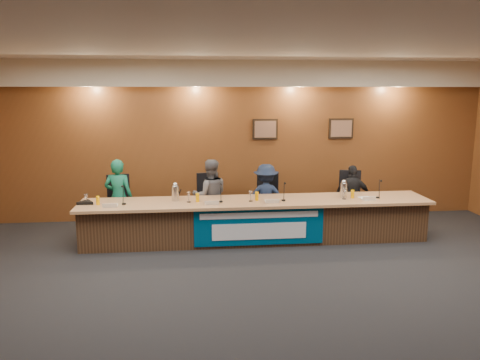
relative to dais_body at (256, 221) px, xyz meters
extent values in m
plane|color=black|center=(0.00, -2.40, -0.35)|extent=(10.00, 10.00, 0.00)
cube|color=silver|center=(0.00, -2.40, 2.85)|extent=(10.00, 8.00, 0.04)
cube|color=brown|center=(0.00, 1.60, 1.25)|extent=(10.00, 0.04, 3.20)
cube|color=beige|center=(0.00, 1.35, 2.60)|extent=(10.00, 0.50, 0.50)
cube|color=#442C1B|center=(0.00, 0.00, 0.00)|extent=(6.00, 0.80, 0.70)
cube|color=#AD7D53|center=(0.00, -0.05, 0.38)|extent=(6.10, 0.95, 0.05)
cube|color=navy|center=(0.00, -0.41, 0.03)|extent=(2.20, 0.02, 0.65)
cube|color=silver|center=(0.00, -0.43, 0.23)|extent=(2.00, 0.01, 0.10)
cube|color=silver|center=(0.00, -0.43, -0.05)|extent=(1.60, 0.01, 0.28)
cube|color=black|center=(0.40, 1.57, 1.50)|extent=(0.52, 0.04, 0.42)
cube|color=black|center=(2.00, 1.57, 1.50)|extent=(0.52, 0.04, 0.42)
imported|color=#115F45|center=(-2.46, 0.63, 0.36)|extent=(0.56, 0.42, 1.41)
imported|color=#56555B|center=(-0.78, 0.63, 0.34)|extent=(0.71, 0.58, 1.38)
imported|color=#142039|center=(0.28, 0.63, 0.29)|extent=(0.87, 0.57, 1.27)
imported|color=black|center=(1.97, 0.63, 0.26)|extent=(0.75, 0.38, 1.22)
cube|color=black|center=(-2.46, 0.73, 0.13)|extent=(0.57, 0.57, 0.08)
cube|color=black|center=(-0.78, 0.73, 0.13)|extent=(0.55, 0.55, 0.08)
cube|color=black|center=(0.28, 0.73, 0.13)|extent=(0.62, 0.62, 0.08)
cube|color=black|center=(1.97, 0.73, 0.13)|extent=(0.58, 0.58, 0.08)
cube|color=white|center=(-2.46, -0.34, 0.45)|extent=(0.24, 0.08, 0.10)
cylinder|color=black|center=(-2.26, -0.12, 0.41)|extent=(0.07, 0.07, 0.02)
cylinder|color=#FFAD00|center=(-2.69, -0.11, 0.47)|extent=(0.06, 0.06, 0.15)
cylinder|color=silver|center=(-2.88, -0.08, 0.49)|extent=(0.08, 0.08, 0.18)
cube|color=white|center=(-0.79, -0.32, 0.45)|extent=(0.24, 0.08, 0.10)
cylinder|color=black|center=(-0.63, -0.13, 0.41)|extent=(0.07, 0.07, 0.02)
cylinder|color=#FFAD00|center=(-1.03, -0.07, 0.47)|extent=(0.06, 0.06, 0.15)
cylinder|color=silver|center=(-1.18, -0.08, 0.49)|extent=(0.08, 0.08, 0.18)
cube|color=white|center=(0.24, -0.30, 0.45)|extent=(0.24, 0.08, 0.10)
cylinder|color=black|center=(0.46, -0.15, 0.41)|extent=(0.07, 0.07, 0.02)
cylinder|color=#FFAD00|center=(0.00, -0.06, 0.47)|extent=(0.06, 0.06, 0.15)
cylinder|color=silver|center=(-0.11, -0.13, 0.49)|extent=(0.08, 0.08, 0.18)
cube|color=white|center=(1.94, -0.28, 0.45)|extent=(0.24, 0.08, 0.10)
cylinder|color=black|center=(2.17, -0.12, 0.41)|extent=(0.07, 0.07, 0.02)
cylinder|color=#FFAD00|center=(1.72, -0.08, 0.47)|extent=(0.06, 0.06, 0.15)
cylinder|color=silver|center=(1.55, -0.14, 0.49)|extent=(0.08, 0.08, 0.18)
cylinder|color=silver|center=(-1.41, 0.06, 0.53)|extent=(0.13, 0.13, 0.26)
cylinder|color=silver|center=(1.58, -0.01, 0.53)|extent=(0.12, 0.12, 0.26)
cylinder|color=black|center=(-2.90, -0.02, 0.43)|extent=(0.32, 0.32, 0.05)
cube|color=white|center=(1.97, -0.13, 0.40)|extent=(0.26, 0.33, 0.01)
camera|label=1|loc=(-1.12, -7.92, 2.30)|focal=35.00mm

